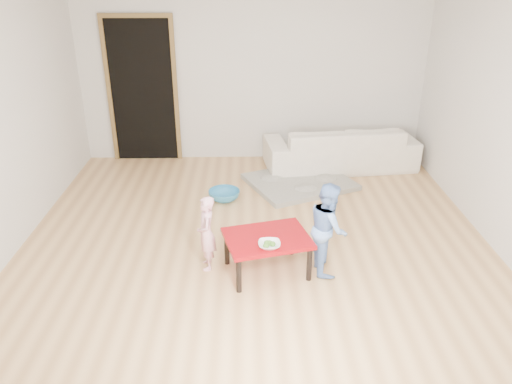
{
  "coord_description": "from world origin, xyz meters",
  "views": [
    {
      "loc": [
        -0.08,
        -4.73,
        2.76
      ],
      "look_at": [
        0.0,
        -0.2,
        0.65
      ],
      "focal_mm": 35.0,
      "sensor_mm": 36.0,
      "label": 1
    }
  ],
  "objects_px": {
    "bowl": "(269,245)",
    "basin": "(224,195)",
    "red_table": "(267,254)",
    "sofa": "(340,147)",
    "child_pink": "(206,233)",
    "child_blue": "(328,228)"
  },
  "relations": [
    {
      "from": "bowl",
      "to": "child_blue",
      "type": "xyz_separation_m",
      "value": [
        0.57,
        0.24,
        0.04
      ]
    },
    {
      "from": "sofa",
      "to": "red_table",
      "type": "relative_size",
      "value": 2.73
    },
    {
      "from": "red_table",
      "to": "child_pink",
      "type": "distance_m",
      "value": 0.62
    },
    {
      "from": "bowl",
      "to": "child_blue",
      "type": "height_order",
      "value": "child_blue"
    },
    {
      "from": "bowl",
      "to": "basin",
      "type": "relative_size",
      "value": 0.51
    },
    {
      "from": "sofa",
      "to": "child_blue",
      "type": "xyz_separation_m",
      "value": [
        -0.58,
        -2.65,
        0.14
      ]
    },
    {
      "from": "bowl",
      "to": "child_blue",
      "type": "bearing_deg",
      "value": 22.5
    },
    {
      "from": "red_table",
      "to": "bowl",
      "type": "relative_size",
      "value": 3.87
    },
    {
      "from": "bowl",
      "to": "child_pink",
      "type": "relative_size",
      "value": 0.27
    },
    {
      "from": "bowl",
      "to": "child_pink",
      "type": "distance_m",
      "value": 0.66
    },
    {
      "from": "bowl",
      "to": "basin",
      "type": "bearing_deg",
      "value": 105.18
    },
    {
      "from": "bowl",
      "to": "sofa",
      "type": "bearing_deg",
      "value": 68.33
    },
    {
      "from": "bowl",
      "to": "basin",
      "type": "height_order",
      "value": "bowl"
    },
    {
      "from": "sofa",
      "to": "basin",
      "type": "distance_m",
      "value": 1.97
    },
    {
      "from": "sofa",
      "to": "basin",
      "type": "bearing_deg",
      "value": 26.18
    },
    {
      "from": "sofa",
      "to": "child_pink",
      "type": "relative_size",
      "value": 2.81
    },
    {
      "from": "child_pink",
      "to": "child_blue",
      "type": "relative_size",
      "value": 0.83
    },
    {
      "from": "sofa",
      "to": "bowl",
      "type": "relative_size",
      "value": 10.57
    },
    {
      "from": "sofa",
      "to": "child_blue",
      "type": "relative_size",
      "value": 2.34
    },
    {
      "from": "red_table",
      "to": "bowl",
      "type": "distance_m",
      "value": 0.29
    },
    {
      "from": "basin",
      "to": "sofa",
      "type": "bearing_deg",
      "value": 33.18
    },
    {
      "from": "sofa",
      "to": "basin",
      "type": "xyz_separation_m",
      "value": [
        -1.64,
        -1.07,
        -0.25
      ]
    }
  ]
}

